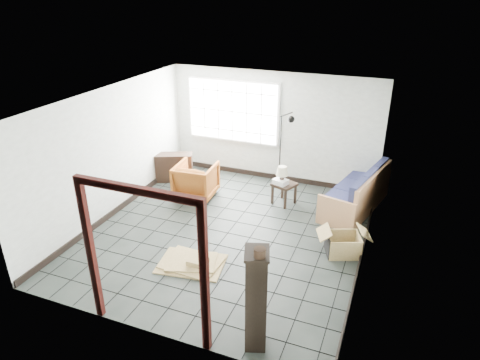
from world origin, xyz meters
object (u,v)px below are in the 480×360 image
at_px(futon_sofa, 358,195).
at_px(side_table, 284,187).
at_px(tall_shelf, 256,299).
at_px(armchair, 196,179).

height_order(futon_sofa, side_table, futon_sofa).
relative_size(side_table, tall_shelf, 0.39).
bearing_deg(side_table, futon_sofa, 12.35).
bearing_deg(futon_sofa, side_table, -153.95).
bearing_deg(side_table, tall_shelf, -79.10).
relative_size(futon_sofa, tall_shelf, 1.52).
distance_m(side_table, tall_shelf, 4.06).
height_order(futon_sofa, tall_shelf, tall_shelf).
bearing_deg(armchair, tall_shelf, 122.40).
bearing_deg(futon_sofa, armchair, -154.36).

